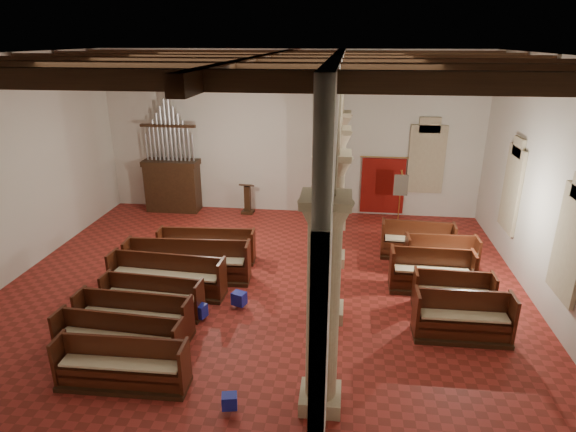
% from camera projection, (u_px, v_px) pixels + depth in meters
% --- Properties ---
extents(floor, '(14.00, 14.00, 0.00)m').
position_uv_depth(floor, '(265.00, 283.00, 13.27)').
color(floor, maroon).
rests_on(floor, ground).
extents(ceiling, '(14.00, 14.00, 0.00)m').
position_uv_depth(ceiling, '(260.00, 54.00, 11.17)').
color(ceiling, black).
rests_on(ceiling, wall_back).
extents(wall_back, '(14.00, 0.02, 6.00)m').
position_uv_depth(wall_back, '(290.00, 134.00, 17.80)').
color(wall_back, silver).
rests_on(wall_back, floor).
extents(wall_front, '(14.00, 0.02, 6.00)m').
position_uv_depth(wall_front, '(189.00, 297.00, 6.64)').
color(wall_front, silver).
rests_on(wall_front, floor).
extents(wall_left, '(0.02, 12.00, 6.00)m').
position_uv_depth(wall_left, '(8.00, 170.00, 13.02)').
color(wall_left, silver).
rests_on(wall_left, floor).
extents(wall_right, '(0.02, 12.00, 6.00)m').
position_uv_depth(wall_right, '(553.00, 188.00, 11.43)').
color(wall_right, silver).
rests_on(wall_right, floor).
extents(ceiling_beams, '(13.80, 11.80, 0.30)m').
position_uv_depth(ceiling_beams, '(260.00, 62.00, 11.24)').
color(ceiling_beams, '#362011').
rests_on(ceiling_beams, wall_back).
extents(arcade, '(0.90, 11.90, 6.00)m').
position_uv_depth(arcade, '(334.00, 159.00, 11.82)').
color(arcade, '#B8AE89').
rests_on(arcade, floor).
extents(window_right_a, '(0.03, 1.00, 2.20)m').
position_uv_depth(window_right_a, '(572.00, 244.00, 10.31)').
color(window_right_a, '#347655').
rests_on(window_right_a, wall_right).
extents(window_right_b, '(0.03, 1.00, 2.20)m').
position_uv_depth(window_right_b, '(513.00, 189.00, 14.03)').
color(window_right_b, '#347655').
rests_on(window_right_b, wall_right).
extents(window_back, '(1.00, 0.03, 2.20)m').
position_uv_depth(window_back, '(426.00, 159.00, 17.49)').
color(window_back, '#347655').
rests_on(window_back, wall_back).
extents(pipe_organ, '(2.10, 0.85, 4.40)m').
position_uv_depth(pipe_organ, '(172.00, 176.00, 18.42)').
color(pipe_organ, '#362011').
rests_on(pipe_organ, floor).
extents(lectern, '(0.51, 0.52, 1.23)m').
position_uv_depth(lectern, '(248.00, 201.00, 18.38)').
color(lectern, '#3E2513').
rests_on(lectern, floor).
extents(dossal_curtain, '(1.80, 0.07, 2.17)m').
position_uv_depth(dossal_curtain, '(383.00, 186.00, 17.97)').
color(dossal_curtain, maroon).
rests_on(dossal_curtain, floor).
extents(processional_banner, '(0.49, 0.62, 2.12)m').
position_uv_depth(processional_banner, '(399.00, 208.00, 16.85)').
color(processional_banner, '#362011').
rests_on(processional_banner, floor).
extents(hymnal_box_a, '(0.31, 0.27, 0.27)m').
position_uv_depth(hymnal_box_a, '(230.00, 401.00, 8.64)').
color(hymnal_box_a, '#17148C').
rests_on(hymnal_box_a, floor).
extents(hymnal_box_b, '(0.39, 0.36, 0.32)m').
position_uv_depth(hymnal_box_b, '(200.00, 310.00, 11.46)').
color(hymnal_box_b, navy).
rests_on(hymnal_box_b, floor).
extents(hymnal_box_c, '(0.40, 0.36, 0.33)m').
position_uv_depth(hymnal_box_c, '(239.00, 298.00, 11.98)').
color(hymnal_box_c, '#16409C').
rests_on(hymnal_box_c, floor).
extents(tube_heater_a, '(1.14, 0.17, 0.11)m').
position_uv_depth(tube_heater_a, '(122.00, 361.00, 9.82)').
color(tube_heater_a, white).
rests_on(tube_heater_a, floor).
extents(tube_heater_b, '(0.94, 0.21, 0.09)m').
position_uv_depth(tube_heater_b, '(107.00, 378.00, 9.35)').
color(tube_heater_b, silver).
rests_on(tube_heater_b, floor).
extents(nave_pew_0, '(2.56, 0.72, 1.00)m').
position_uv_depth(nave_pew_0, '(123.00, 371.00, 9.26)').
color(nave_pew_0, '#362011').
rests_on(nave_pew_0, floor).
extents(nave_pew_1, '(2.78, 0.80, 0.98)m').
position_uv_depth(nave_pew_1, '(120.00, 345.00, 10.08)').
color(nave_pew_1, '#362011').
rests_on(nave_pew_1, floor).
extents(nave_pew_2, '(2.65, 0.79, 1.01)m').
position_uv_depth(nave_pew_2, '(135.00, 322.00, 10.84)').
color(nave_pew_2, '#362011').
rests_on(nave_pew_2, floor).
extents(nave_pew_3, '(2.53, 0.79, 0.95)m').
position_uv_depth(nave_pew_3, '(153.00, 302.00, 11.74)').
color(nave_pew_3, '#362011').
rests_on(nave_pew_3, floor).
extents(nave_pew_4, '(3.11, 0.88, 1.07)m').
position_uv_depth(nave_pew_4, '(167.00, 281.00, 12.63)').
color(nave_pew_4, '#362011').
rests_on(nave_pew_4, floor).
extents(nave_pew_5, '(3.47, 0.97, 1.15)m').
position_uv_depth(nave_pew_5, '(188.00, 267.00, 13.35)').
color(nave_pew_5, '#362011').
rests_on(nave_pew_5, floor).
extents(nave_pew_6, '(2.92, 0.84, 1.00)m').
position_uv_depth(nave_pew_6, '(207.00, 251.00, 14.50)').
color(nave_pew_6, '#362011').
rests_on(nave_pew_6, floor).
extents(aisle_pew_0, '(2.13, 0.77, 1.11)m').
position_uv_depth(aisle_pew_0, '(462.00, 323.00, 10.74)').
color(aisle_pew_0, '#362011').
rests_on(aisle_pew_0, floor).
extents(aisle_pew_1, '(1.91, 0.69, 1.00)m').
position_uv_depth(aisle_pew_1, '(452.00, 298.00, 11.87)').
color(aisle_pew_1, '#362011').
rests_on(aisle_pew_1, floor).
extents(aisle_pew_2, '(2.16, 0.79, 1.15)m').
position_uv_depth(aisle_pew_2, '(431.00, 277.00, 12.78)').
color(aisle_pew_2, '#362011').
rests_on(aisle_pew_2, floor).
extents(aisle_pew_3, '(2.00, 0.81, 1.13)m').
position_uv_depth(aisle_pew_3, '(440.00, 261.00, 13.67)').
color(aisle_pew_3, '#362011').
rests_on(aisle_pew_3, floor).
extents(aisle_pew_4, '(2.21, 0.87, 1.12)m').
position_uv_depth(aisle_pew_4, '(417.00, 246.00, 14.71)').
color(aisle_pew_4, '#362011').
rests_on(aisle_pew_4, floor).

